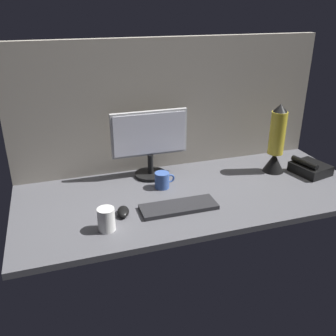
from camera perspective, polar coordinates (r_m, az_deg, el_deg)
The scene contains 9 objects.
ground_plane at distance 197.97cm, azimuth 3.65°, elevation -3.88°, with size 180.00×80.00×3.00cm, color #515156.
cubicle_wall_back at distance 216.99cm, azimuth 0.30°, elevation 9.63°, with size 180.00×5.00×73.89cm.
monitor at distance 206.15cm, azimuth -2.80°, elevation 4.15°, with size 42.53×18.00×37.67cm.
keyboard at distance 180.37cm, azimuth 1.65°, elevation -5.94°, with size 37.00×13.00×2.00cm, color #262628.
mouse at distance 176.40cm, azimuth -6.85°, elevation -6.61°, with size 5.60×9.60×3.40cm, color black.
mug_ceramic_white at distance 164.86cm, azimuth -9.37°, elevation -7.72°, with size 7.57×7.57×10.49cm.
mug_ceramic_blue at distance 198.55cm, azimuth -0.86°, elevation -1.86°, with size 10.91×7.72×8.59cm.
lava_lamp at distance 221.77cm, azimuth 16.13°, elevation 3.53°, with size 12.25×12.25×40.10cm.
desk_phone at distance 230.60cm, azimuth 20.73°, elevation 0.02°, with size 20.85×22.35×8.80cm.
Camera 1 is at (-65.14, -162.16, 91.51)cm, focal length 40.04 mm.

